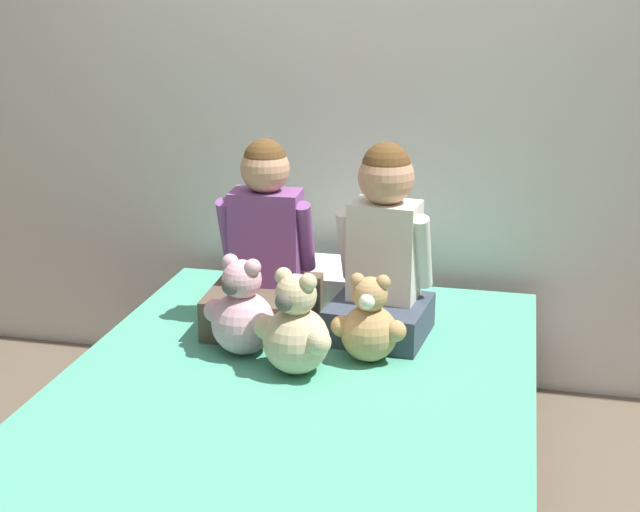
{
  "coord_description": "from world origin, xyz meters",
  "views": [
    {
      "loc": [
        0.61,
        -2.29,
        1.6
      ],
      "look_at": [
        0.0,
        0.36,
        0.72
      ],
      "focal_mm": 50.0,
      "sensor_mm": 36.0,
      "label": 1
    }
  ],
  "objects": [
    {
      "name": "teddy_bear_held_by_right_child",
      "position": [
        0.19,
        0.22,
        0.55
      ],
      "size": [
        0.24,
        0.18,
        0.28
      ],
      "rotation": [
        0.0,
        0.0,
        -0.01
      ],
      "color": "tan",
      "rests_on": "bed"
    },
    {
      "name": "teddy_bear_held_by_left_child",
      "position": [
        -0.21,
        0.18,
        0.57
      ],
      "size": [
        0.25,
        0.2,
        0.32
      ],
      "rotation": [
        0.0,
        0.0,
        -0.38
      ],
      "color": "#DBA3B2",
      "rests_on": "bed"
    },
    {
      "name": "wall_behind_bed",
      "position": [
        0.0,
        1.07,
        1.25
      ],
      "size": [
        8.0,
        0.06,
        2.5
      ],
      "color": "silver",
      "rests_on": "ground_plane"
    },
    {
      "name": "pillow_at_headboard",
      "position": [
        0.0,
        0.76,
        0.49
      ],
      "size": [
        0.46,
        0.31,
        0.11
      ],
      "color": "white",
      "rests_on": "bed"
    },
    {
      "name": "teddy_bear_between_children",
      "position": [
        -0.01,
        0.08,
        0.57
      ],
      "size": [
        0.25,
        0.2,
        0.32
      ],
      "rotation": [
        0.0,
        0.0,
        -0.4
      ],
      "color": "#D1B78E",
      "rests_on": "bed"
    },
    {
      "name": "child_on_left",
      "position": [
        -0.21,
        0.44,
        0.67
      ],
      "size": [
        0.36,
        0.39,
        0.63
      ],
      "rotation": [
        0.0,
        0.0,
        0.05
      ],
      "color": "brown",
      "rests_on": "bed"
    },
    {
      "name": "child_on_right",
      "position": [
        0.19,
        0.44,
        0.72
      ],
      "size": [
        0.34,
        0.34,
        0.64
      ],
      "rotation": [
        0.0,
        0.0,
        -0.11
      ],
      "color": "#384251",
      "rests_on": "bed"
    },
    {
      "name": "bed",
      "position": [
        0.0,
        0.0,
        0.22
      ],
      "size": [
        1.41,
        1.88,
        0.44
      ],
      "color": "#2D2D33",
      "rests_on": "ground_plane"
    },
    {
      "name": "ground_plane",
      "position": [
        0.0,
        0.0,
        0.0
      ],
      "size": [
        14.0,
        14.0,
        0.0
      ],
      "primitive_type": "plane",
      "color": "brown"
    }
  ]
}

